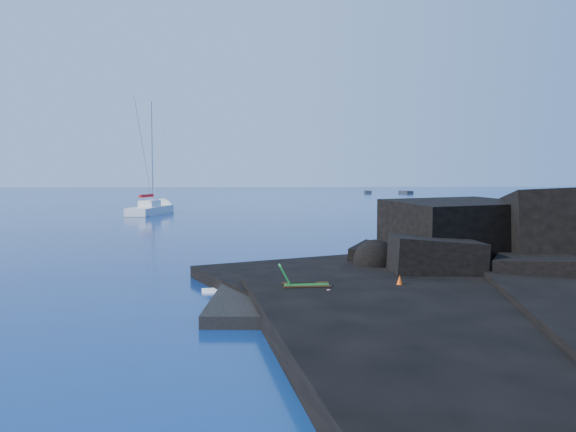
% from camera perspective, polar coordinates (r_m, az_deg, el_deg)
% --- Properties ---
extents(ground, '(400.00, 400.00, 0.00)m').
position_cam_1_polar(ground, '(16.92, -8.45, -9.53)').
color(ground, '#04093F').
rests_on(ground, ground).
extents(headland, '(24.00, 24.00, 3.60)m').
position_cam_1_polar(headland, '(23.18, 26.34, -6.22)').
color(headland, black).
rests_on(headland, ground).
extents(beach, '(9.08, 6.86, 0.70)m').
position_cam_1_polar(beach, '(17.73, 6.50, -8.88)').
color(beach, black).
rests_on(beach, ground).
extents(surf_foam, '(10.00, 8.00, 0.06)m').
position_cam_1_polar(surf_foam, '(22.15, 5.41, -6.28)').
color(surf_foam, white).
rests_on(surf_foam, ground).
extents(sailboat, '(4.77, 11.66, 11.97)m').
position_cam_1_polar(sailboat, '(61.24, -13.71, 0.19)').
color(sailboat, silver).
rests_on(sailboat, ground).
extents(deck_chair, '(1.50, 0.66, 1.03)m').
position_cam_1_polar(deck_chair, '(17.19, 1.87, -6.33)').
color(deck_chair, '#19712A').
rests_on(deck_chair, beach).
extents(towel, '(2.13, 1.27, 0.05)m').
position_cam_1_polar(towel, '(16.58, 2.56, -8.44)').
color(towel, white).
rests_on(towel, beach).
extents(sunbather, '(1.95, 0.78, 0.25)m').
position_cam_1_polar(sunbather, '(16.54, 2.56, -7.92)').
color(sunbather, tan).
rests_on(sunbather, towel).
extents(marker_cone, '(0.49, 0.49, 0.56)m').
position_cam_1_polar(marker_cone, '(17.76, 11.27, -6.83)').
color(marker_cone, '#D5450B').
rests_on(marker_cone, beach).
extents(distant_boat_a, '(2.15, 4.90, 0.63)m').
position_cam_1_polar(distant_boat_a, '(136.43, 8.10, 2.30)').
color(distant_boat_a, '#222327').
rests_on(distant_boat_a, ground).
extents(distant_boat_b, '(2.20, 5.21, 0.67)m').
position_cam_1_polar(distant_boat_b, '(134.59, 11.87, 2.23)').
color(distant_boat_b, black).
rests_on(distant_boat_b, ground).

